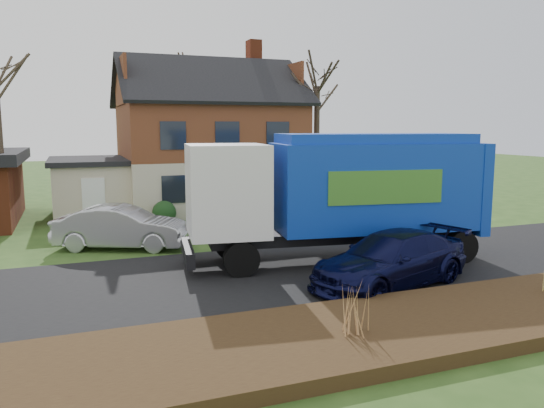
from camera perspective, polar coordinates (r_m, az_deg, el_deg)
name	(u,v)px	position (r m, az deg, el deg)	size (l,w,h in m)	color
ground	(260,276)	(15.94, -1.32, -7.74)	(120.00, 120.00, 0.00)	#284717
road	(260,276)	(15.94, -1.32, -7.71)	(80.00, 7.00, 0.02)	black
mulch_verge	(346,336)	(11.31, 8.00, -13.91)	(80.00, 3.50, 0.30)	black
main_house	(199,134)	(29.10, -7.83, 7.51)	(12.95, 8.95, 9.26)	beige
garbage_truck	(344,189)	(17.36, 7.73, 1.64)	(10.03, 3.95, 4.18)	black
silver_sedan	(122,227)	(20.02, -15.86, -2.42)	(1.66, 4.77, 1.57)	#AAACB2
navy_wagon	(391,260)	(15.18, 12.65, -5.85)	(2.09, 5.14, 1.49)	black
tree_front_east	(317,65)	(28.32, 4.92, 14.63)	(3.33, 3.33, 9.26)	#392D22
tree_back	(192,61)	(38.42, -8.58, 14.92)	(3.36, 3.36, 10.65)	#443429
grass_clump_mid	(356,309)	(10.88, 9.04, -11.11)	(0.37, 0.30, 1.02)	#B3824F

